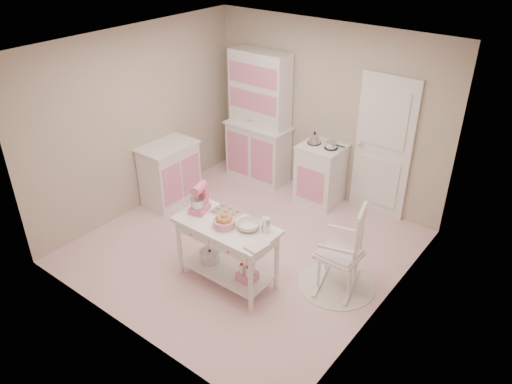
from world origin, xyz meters
TOP-DOWN VIEW (x-y plane):
  - room_shell at (0.00, 0.00)m, footprint 3.84×3.84m
  - door at (0.95, 1.87)m, footprint 0.82×0.05m
  - hutch at (-1.06, 1.66)m, footprint 1.06×0.50m
  - stove at (0.14, 1.61)m, footprint 0.62×0.57m
  - base_cabinet at (-1.63, 0.25)m, footprint 0.54×0.84m
  - lace_rug at (1.33, 0.07)m, footprint 0.92×0.92m
  - rocking_chair at (1.33, 0.07)m, footprint 0.65×0.82m
  - work_table at (0.26, -0.65)m, footprint 1.20×0.60m
  - stand_mixer at (-0.16, -0.63)m, footprint 0.27×0.33m
  - cookie_tray at (0.11, -0.47)m, footprint 0.34×0.24m
  - bread_basket at (0.28, -0.70)m, footprint 0.25×0.25m
  - mixing_bowl at (0.52, -0.57)m, footprint 0.26×0.26m
  - metal_pitcher at (0.70, -0.49)m, footprint 0.10×0.10m
  - recipe_book at (0.71, -0.77)m, footprint 0.20×0.26m

SIDE VIEW (x-z plane):
  - lace_rug at x=1.33m, z-range 0.00..0.01m
  - work_table at x=0.26m, z-range 0.00..0.80m
  - stove at x=0.14m, z-range 0.00..0.92m
  - base_cabinet at x=-1.63m, z-range 0.00..0.92m
  - rocking_chair at x=1.33m, z-range 0.00..1.10m
  - cookie_tray at x=0.11m, z-range 0.80..0.82m
  - recipe_book at x=0.71m, z-range 0.80..0.82m
  - mixing_bowl at x=0.52m, z-range 0.80..0.88m
  - bread_basket at x=0.28m, z-range 0.80..0.89m
  - metal_pitcher at x=0.70m, z-range 0.80..0.97m
  - stand_mixer at x=-0.16m, z-range 0.80..1.14m
  - door at x=0.95m, z-range 0.00..2.04m
  - hutch at x=-1.06m, z-range 0.00..2.08m
  - room_shell at x=0.00m, z-range 0.34..2.96m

